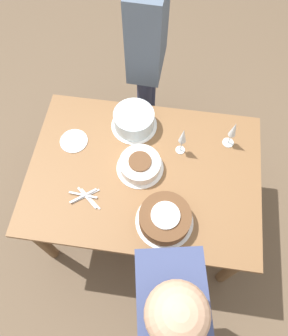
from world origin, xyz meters
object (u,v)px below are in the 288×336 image
Objects in this scene: cake_center_white at (140,165)px; wine_glass_near at (183,137)px; cake_front_chocolate at (165,218)px; wine_glass_far at (233,131)px; person_watching at (147,44)px; person_cutting at (165,321)px; cake_back_decorated at (134,120)px.

wine_glass_near is at bearing 34.45° from cake_center_white.
cake_front_chocolate is at bearing -95.55° from wine_glass_near.
wine_glass_near reaches higher than wine_glass_far.
wine_glass_near is 0.72m from person_watching.
wine_glass_near reaches higher than cake_front_chocolate.
person_watching is (-0.25, 1.13, 0.15)m from cake_front_chocolate.
wine_glass_near is 0.31m from wine_glass_far.
person_watching reaches higher than cake_center_white.
cake_front_chocolate is at bearing -59.59° from cake_center_white.
person_cutting is 1.05× the size of person_watching.
wine_glass_near is 0.15× the size of person_watching.
cake_center_white is at bearing 7.05° from person_watching.
wine_glass_far is at bearing -4.34° from cake_back_decorated.
wine_glass_near reaches higher than cake_back_decorated.
cake_front_chocolate is 1.17m from person_watching.
cake_front_chocolate is (0.18, -0.31, 0.01)m from cake_center_white.
cake_back_decorated reaches higher than cake_front_chocolate.
cake_center_white is 0.59m from wine_glass_far.
person_cutting is (0.05, -0.51, 0.20)m from cake_front_chocolate.
cake_center_white is at bearing 4.82° from person_cutting.
wine_glass_near is 1.07× the size of wine_glass_far.
cake_back_decorated is 0.54m from person_watching.
wine_glass_far is at bearing 18.11° from wine_glass_near.
cake_front_chocolate is 1.10× the size of cake_back_decorated.
cake_center_white is 0.83m from person_watching.
cake_front_chocolate is at bearing -120.89° from wine_glass_far.
cake_center_white is 0.96× the size of cake_back_decorated.
cake_back_decorated is at bearing 4.76° from person_cutting.
cake_back_decorated is 0.61m from wine_glass_far.
person_cutting reaches higher than person_watching.
cake_front_chocolate is at bearing -5.54° from person_cutting.
cake_center_white is 1.26× the size of wine_glass_near.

